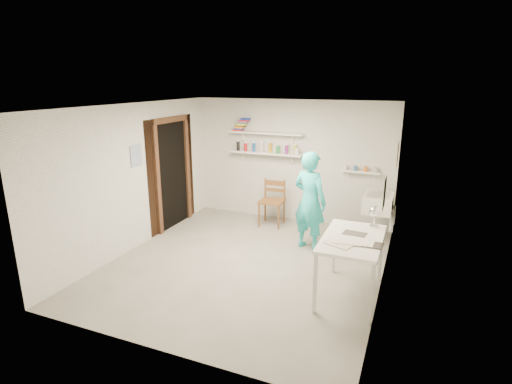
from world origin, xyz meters
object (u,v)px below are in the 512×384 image
at_px(belfast_sink, 378,203).
at_px(wooden_chair, 272,201).
at_px(man, 310,201).
at_px(wall_clock, 309,182).
at_px(work_table, 351,267).
at_px(desk_lamp, 375,212).

distance_m(belfast_sink, wooden_chair, 1.99).
height_order(belfast_sink, man, man).
xyz_separation_m(wall_clock, work_table, (0.98, -1.50, -0.70)).
relative_size(belfast_sink, wooden_chair, 0.62).
relative_size(wall_clock, wooden_chair, 0.31).
xyz_separation_m(man, wall_clock, (-0.08, 0.21, 0.28)).
bearing_deg(man, work_table, 145.50).
bearing_deg(man, wooden_chair, -19.87).
bearing_deg(belfast_sink, wall_clock, -153.19).
bearing_deg(man, wall_clock, -48.97).
distance_m(man, desk_lamp, 1.39).
xyz_separation_m(man, work_table, (0.91, -1.30, -0.42)).
height_order(wooden_chair, desk_lamp, desk_lamp).
bearing_deg(work_table, wooden_chair, 131.46).
distance_m(wooden_chair, work_table, 2.82).
bearing_deg(desk_lamp, belfast_sink, 93.40).
bearing_deg(work_table, man, 124.98).
xyz_separation_m(belfast_sink, wooden_chair, (-1.98, 0.06, -0.21)).
bearing_deg(belfast_sink, work_table, -93.06).
xyz_separation_m(belfast_sink, work_table, (-0.11, -2.05, -0.29)).
relative_size(wooden_chair, desk_lamp, 6.33).
bearing_deg(wooden_chair, wall_clock, -36.92).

